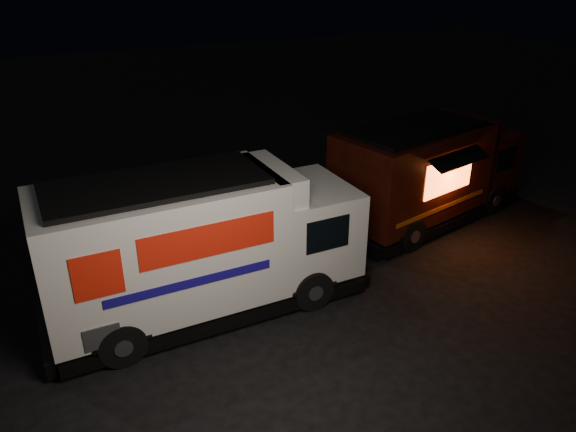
# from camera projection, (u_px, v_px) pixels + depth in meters

# --- Properties ---
(ground) EXTENTS (80.00, 80.00, 0.00)m
(ground) POSITION_uv_depth(u_px,v_px,m) (272.00, 307.00, 13.50)
(ground) COLOR black
(ground) RESTS_ON ground
(white_truck) EXTENTS (7.66, 2.86, 3.43)m
(white_truck) POSITION_uv_depth(u_px,v_px,m) (206.00, 243.00, 12.78)
(white_truck) COLOR silver
(white_truck) RESTS_ON ground
(red_truck) EXTENTS (7.23, 4.08, 3.18)m
(red_truck) POSITION_uv_depth(u_px,v_px,m) (430.00, 171.00, 17.31)
(red_truck) COLOR #331009
(red_truck) RESTS_ON ground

